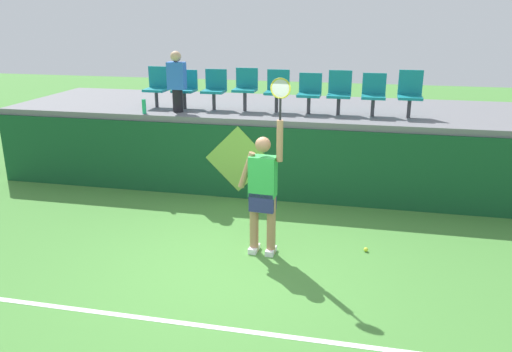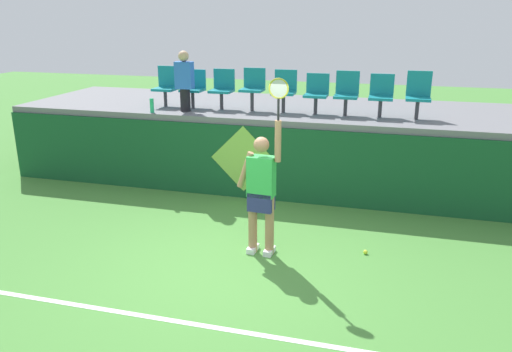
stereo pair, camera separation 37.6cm
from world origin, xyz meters
name	(u,v)px [view 1 (the left image)]	position (x,y,z in m)	size (l,w,h in m)	color
ground_plane	(228,269)	(0.00, 0.00, 0.00)	(40.00, 40.00, 0.00)	#478438
court_back_wall	(268,163)	(0.00, 2.89, 0.70)	(11.21, 0.20, 1.41)	#144C28
spectator_platform	(282,109)	(0.00, 4.38, 1.47)	(11.21, 3.08, 0.12)	slate
court_baseline_stripe	(196,325)	(0.00, -1.36, 0.00)	(10.09, 0.08, 0.01)	white
tennis_player	(263,189)	(0.38, 0.62, 0.99)	(0.75, 0.29, 2.58)	white
tennis_ball	(366,250)	(1.87, 0.97, 0.03)	(0.07, 0.07, 0.07)	#D1E533
water_bottle	(144,107)	(-2.45, 2.97, 1.67)	(0.08, 0.08, 0.28)	#26B272
stadium_chair_0	(157,85)	(-2.49, 3.75, 1.97)	(0.44, 0.42, 0.81)	#38383D
stadium_chair_1	(185,87)	(-1.88, 3.74, 1.95)	(0.44, 0.42, 0.76)	#38383D
stadium_chair_2	(215,87)	(-1.26, 3.75, 1.96)	(0.44, 0.42, 0.79)	#38383D
stadium_chair_3	(246,87)	(-0.62, 3.75, 2.00)	(0.44, 0.42, 0.82)	#38383D
stadium_chair_4	(277,89)	(0.01, 3.75, 1.98)	(0.44, 0.42, 0.81)	#38383D
stadium_chair_5	(310,91)	(0.65, 3.75, 1.95)	(0.44, 0.42, 0.76)	#38383D
stadium_chair_6	(339,91)	(1.22, 3.75, 1.97)	(0.44, 0.42, 0.82)	#38383D
stadium_chair_7	(374,93)	(1.86, 3.75, 1.96)	(0.44, 0.42, 0.78)	#38383D
stadium_chair_8	(410,92)	(2.52, 3.75, 1.99)	(0.44, 0.42, 0.86)	#38383D
spectator_0	(177,80)	(-1.88, 3.29, 2.15)	(0.34, 0.21, 1.17)	black
wall_signage_mount	(239,198)	(-0.55, 2.79, 0.00)	(1.27, 0.01, 1.41)	#144C28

